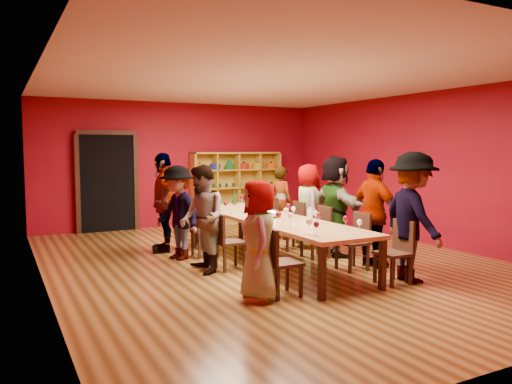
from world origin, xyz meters
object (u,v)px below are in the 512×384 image
person_left_4 (164,202)px  person_right_0 (413,217)px  shelving_unit (236,184)px  person_right_4 (281,203)px  chair_person_left_4 (186,223)px  person_right_3 (308,206)px  wine_bottle (234,199)px  chair_person_left_2 (225,238)px  spittoon_bowl (273,214)px  person_left_3 (178,213)px  tasting_table (271,220)px  chair_person_right_4 (268,216)px  chair_person_right_3 (294,223)px  person_right_1 (375,213)px  person_right_2 (336,206)px  person_left_0 (259,240)px  chair_person_left_0 (277,259)px  chair_person_right_0 (397,248)px  chair_person_right_1 (356,238)px  chair_person_right_2 (319,229)px  person_left_2 (202,219)px  chair_person_left_3 (201,229)px

person_left_4 → person_right_0: person_right_0 is taller
shelving_unit → person_right_4: 2.59m
chair_person_left_4 → person_right_3: (2.13, -0.91, 0.30)m
person_right_3 → wine_bottle: 1.57m
chair_person_left_2 → person_right_3: 2.33m
spittoon_bowl → person_left_3: bearing=144.9°
tasting_table → chair_person_right_4: size_ratio=5.06×
chair_person_right_3 → person_right_1: bearing=-78.8°
chair_person_left_2 → chair_person_left_4: bearing=90.0°
shelving_unit → chair_person_left_4: bearing=-130.8°
chair_person_left_2 → person_right_2: size_ratio=0.50×
person_left_3 → person_right_4: bearing=89.8°
person_right_3 → chair_person_right_4: size_ratio=1.79×
person_left_0 → chair_person_left_2: bearing=-170.1°
chair_person_left_0 → person_right_1: person_right_1 is taller
tasting_table → chair_person_right_0: size_ratio=5.06×
chair_person_right_1 → spittoon_bowl: size_ratio=3.16×
chair_person_right_0 → person_right_2: size_ratio=0.50×
shelving_unit → person_left_3: (-2.72, -3.43, -0.18)m
tasting_table → chair_person_left_4: (-0.91, 1.64, -0.20)m
chair_person_right_1 → chair_person_right_2: bearing=90.0°
chair_person_left_0 → chair_person_left_2: same height
person_right_1 → person_right_3: 1.83m
person_left_0 → person_right_4: size_ratio=0.99×
shelving_unit → person_right_1: size_ratio=1.39×
person_left_2 → chair_person_left_3: (0.39, 1.06, -0.33)m
person_left_3 → person_right_0: 3.83m
person_left_3 → person_right_2: 2.76m
shelving_unit → chair_person_right_2: 4.46m
chair_person_right_4 → person_left_3: bearing=-159.0°
person_left_4 → person_right_2: size_ratio=1.03×
person_right_4 → wine_bottle: person_right_4 is taller
person_left_4 → person_left_2: bearing=15.8°
chair_person_right_1 → person_right_1: person_right_1 is taller
chair_person_right_0 → person_right_1: bearing=68.2°
person_right_1 → wine_bottle: (-1.03, 3.05, -0.01)m
chair_person_left_0 → person_left_4: (-0.43, 3.42, 0.41)m
person_right_1 → chair_person_right_3: 1.90m
person_right_2 → chair_person_left_3: bearing=73.3°
shelving_unit → chair_person_right_1: (-0.49, -5.42, -0.49)m
chair_person_right_1 → person_right_4: size_ratio=0.58×
chair_person_left_4 → wine_bottle: (1.15, 0.31, 0.36)m
chair_person_right_4 → wine_bottle: (-0.67, 0.21, 0.36)m
person_right_2 → chair_person_left_4: bearing=59.0°
chair_person_left_4 → person_right_3: 2.34m
person_left_2 → person_left_4: (-0.04, 1.81, 0.08)m
shelving_unit → person_right_4: size_ratio=1.57×
person_left_0 → chair_person_left_3: size_ratio=1.69×
chair_person_left_4 → chair_person_right_3: same height
tasting_table → wine_bottle: bearing=83.0°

